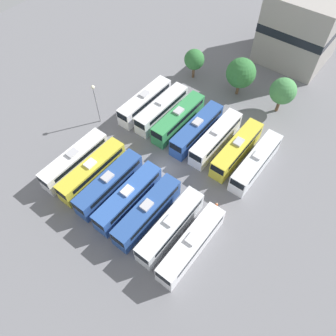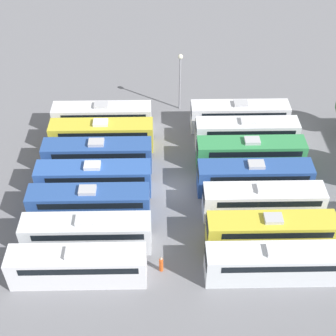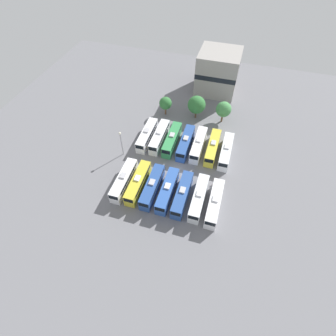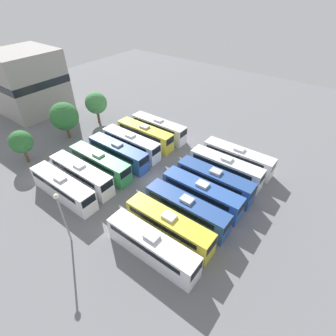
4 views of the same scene
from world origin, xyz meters
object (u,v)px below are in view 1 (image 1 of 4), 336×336
bus_8 (162,109)px  bus_13 (256,162)px  bus_1 (92,170)px  bus_6 (192,244)px  light_pole (95,98)px  bus_3 (128,197)px  bus_5 (171,226)px  bus_10 (197,129)px  bus_11 (216,138)px  bus_7 (145,101)px  bus_12 (237,149)px  depot_building (302,27)px  tree_1 (241,73)px  bus_4 (148,211)px  tree_2 (283,91)px  bus_2 (109,183)px  worker_person (216,206)px  bus_9 (179,118)px  tree_0 (194,60)px  bus_0 (75,160)px

bus_8 → bus_13: size_ratio=1.00×
bus_1 → bus_6: same height
light_pole → bus_3: bearing=-31.6°
bus_6 → bus_13: same height
bus_8 → light_pole: (-7.64, -7.30, 3.34)m
bus_5 → light_pole: 24.09m
bus_10 → bus_11: 3.41m
bus_7 → bus_10: same height
bus_3 → bus_12: (7.31, 16.54, 0.00)m
bus_12 → bus_13: same height
bus_6 → depot_building: 47.12m
bus_3 → tree_1: size_ratio=1.62×
bus_4 → tree_2: (4.23, 29.99, 2.51)m
bus_2 → bus_4: (7.11, -0.13, 0.00)m
bus_6 → worker_person: (-0.72, 6.94, -1.01)m
tree_2 → depot_building: 16.86m
bus_4 → bus_10: bearing=101.6°
bus_7 → bus_4: bearing=-49.0°
bus_1 → bus_3: bearing=-1.4°
bus_6 → bus_3: bearing=178.5°
bus_12 → tree_1: bearing=119.7°
bus_7 → bus_11: size_ratio=1.00×
bus_9 → bus_13: 14.49m
bus_7 → depot_building: 33.14m
bus_5 → tree_2: tree_2 is taller
bus_1 → bus_13: bearing=41.6°
bus_2 → tree_2: bearing=69.2°
bus_10 → worker_person: 13.80m
tree_0 → depot_building: (12.19, 17.42, 2.68)m
bus_1 → bus_13: size_ratio=1.00×
tree_0 → bus_10: bearing=-52.9°
bus_7 → tree_2: (18.33, 13.78, 2.51)m
bus_5 → depot_building: bearing=95.2°
bus_13 → worker_person: size_ratio=6.73×
bus_4 → bus_9: 17.95m
bus_1 → worker_person: bus_1 is taller
bus_11 → bus_13: size_ratio=1.00×
bus_4 → bus_13: size_ratio=1.00×
bus_1 → bus_4: size_ratio=1.00×
bus_6 → bus_8: (-18.00, 16.74, 0.00)m
bus_10 → bus_11: bearing=5.3°
bus_1 → bus_12: size_ratio=1.00×
bus_6 → bus_9: same height
bus_11 → tree_1: 13.79m
bus_4 → bus_7: size_ratio=1.00×
depot_building → bus_3: bearing=-93.7°
bus_4 → bus_11: 16.61m
bus_0 → depot_building: size_ratio=0.89×
bus_12 → tree_1: (-7.42, 13.00, 2.71)m
worker_person → tree_0: bearing=131.4°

